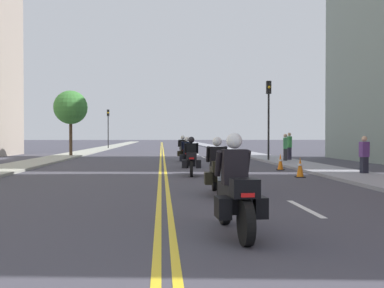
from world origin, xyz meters
The scene contains 20 objects.
ground_plane centered at (0.00, 48.00, 0.00)m, with size 264.00×264.00×0.00m, color #403F49.
sidewalk_left centered at (-7.41, 48.00, 0.06)m, with size 2.35×144.00×0.12m, color #9FA093.
sidewalk_right centered at (7.41, 48.00, 0.06)m, with size 2.35×144.00×0.12m, color gray.
centreline_yellow_inner centered at (-0.12, 48.00, 0.00)m, with size 0.12×132.00×0.01m, color yellow.
centreline_yellow_outer centered at (0.12, 48.00, 0.00)m, with size 0.12×132.00×0.01m, color yellow.
lane_dashes_white centered at (3.12, 29.00, 0.00)m, with size 0.14×56.40×0.01m.
motorcycle_0 centered at (1.14, 5.44, 0.66)m, with size 0.78×2.33×1.66m.
motorcycle_1 centered at (1.47, 10.46, 0.65)m, with size 0.77×2.18×1.59m.
motorcycle_2 centered at (1.15, 16.39, 0.66)m, with size 0.78×2.11×1.59m.
motorcycle_3 centered at (1.25, 21.29, 0.65)m, with size 0.78×2.15×1.58m.
motorcycle_4 centered at (1.30, 26.67, 0.66)m, with size 0.78×2.21×1.65m.
traffic_cone_0 centered at (5.53, 19.04, 0.36)m, with size 0.30×0.30×0.73m.
traffic_cone_1 centered at (5.58, 19.22, 0.38)m, with size 0.34×0.34×0.78m.
traffic_cone_2 centered at (5.32, 15.35, 0.39)m, with size 0.35×0.35×0.79m.
traffic_light_near centered at (6.64, 25.96, 3.46)m, with size 0.28×0.38×5.05m.
traffic_light_far centered at (-6.64, 54.25, 3.35)m, with size 0.28×0.38×4.87m.
pedestrian_0 centered at (7.98, 26.00, 0.94)m, with size 0.24×0.37×1.82m.
pedestrian_1 centered at (7.43, 24.98, 0.90)m, with size 0.28×0.39×1.74m.
pedestrian_2 centered at (8.06, 15.73, 0.83)m, with size 0.41×0.32×1.61m.
street_tree_1 centered at (-7.03, 33.30, 3.79)m, with size 2.58×2.58×5.10m.
Camera 1 is at (-0.06, -1.73, 1.61)m, focal length 41.99 mm.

